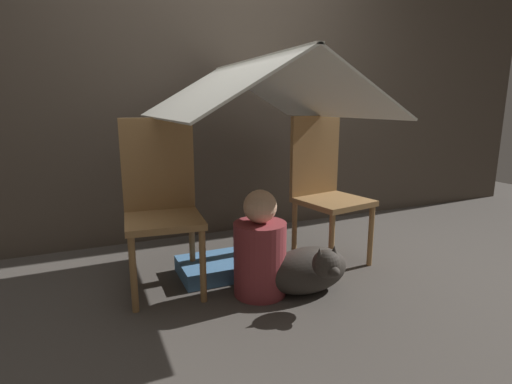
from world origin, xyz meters
The scene contains 8 objects.
ground_plane centered at (0.00, 0.00, 0.00)m, with size 8.80×8.80×0.00m, color #47423D.
wall_back centered at (0.00, 1.11, 1.25)m, with size 7.00×0.05×2.50m.
chair_left centered at (-0.56, 0.21, 0.53)m, with size 0.45×0.45×0.99m.
chair_right centered at (0.55, 0.21, 0.53)m, with size 0.49×0.49×0.99m.
sheet_canopy centered at (0.00, 0.13, 1.16)m, with size 1.13×1.36×0.34m.
person_front centered at (-0.08, -0.10, 0.26)m, with size 0.30×0.30×0.61m.
dog centered at (0.18, -0.22, 0.15)m, with size 0.51×0.42×0.34m.
floor_cushion centered at (-0.23, 0.24, 0.05)m, with size 0.45×0.36×0.10m.
Camera 1 is at (-0.94, -2.05, 1.07)m, focal length 28.00 mm.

